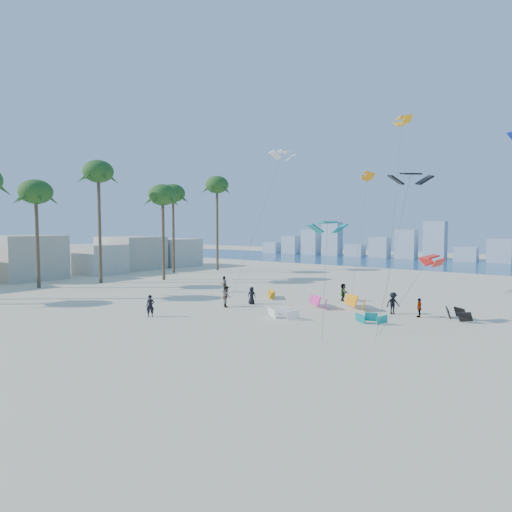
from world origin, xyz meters
The scene contains 10 objects.
ground centered at (0.00, 0.00, 0.00)m, with size 220.00×220.00×0.00m, color beige.
ocean centered at (0.00, 72.00, 0.01)m, with size 220.00×220.00×0.00m, color navy.
kitesurfer_near centered at (-0.39, 6.60, 0.88)m, with size 0.64×0.42×1.76m, color black.
kitesurfer_mid centered at (1.57, 13.53, 0.94)m, with size 0.91×0.71×1.87m, color gray.
kitesurfers_far centered at (8.98, 19.84, 0.85)m, with size 31.43×7.87×1.81m.
grounded_kites centered at (10.50, 18.07, 0.46)m, with size 20.15×9.73×1.08m.
flying_kites centered at (13.93, 21.44, 11.93)m, with size 29.05×21.76×18.29m.
palm_row centered at (-21.80, 16.20, 11.82)m, with size 9.69×44.80×15.60m.
beachfront_buildings centered at (-33.69, 20.82, 2.67)m, with size 11.50×43.00×6.00m.
distant_skyline centered at (-1.19, 82.00, 3.09)m, with size 85.00×3.00×8.40m.
Camera 1 is at (26.61, -14.72, 7.13)m, focal length 29.76 mm.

